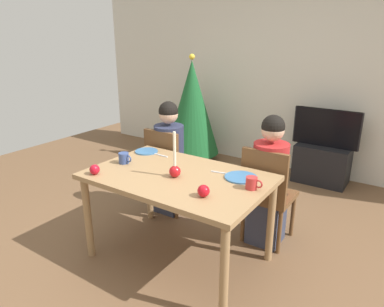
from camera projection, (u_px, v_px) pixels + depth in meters
The scene contains 19 objects.
ground_plane at pixel (179, 257), 2.97m from camera, with size 7.68×7.68×0.00m, color brown.
back_wall at pixel (293, 73), 4.59m from camera, with size 6.40×0.10×2.60m, color beige.
dining_table at pixel (178, 185), 2.75m from camera, with size 1.40×0.90×0.75m.
chair_left at pixel (168, 166), 3.58m from camera, with size 0.40×0.40×0.90m.
chair_right at pixel (267, 191), 3.02m from camera, with size 0.40×0.40×0.90m.
person_left_child at pixel (169, 160), 3.59m from camera, with size 0.30×0.30×1.17m.
person_right_child at pixel (269, 183), 3.02m from camera, with size 0.30×0.30×1.17m.
tv_stand at pixel (322, 164), 4.40m from camera, with size 0.64×0.40×0.48m, color black.
tv at pixel (326, 128), 4.25m from camera, with size 0.79×0.05×0.46m.
christmas_tree at pixel (192, 108), 4.96m from camera, with size 0.78×0.78×1.54m.
candle_centerpiece at pixel (175, 168), 2.67m from camera, with size 0.09×0.09×0.36m.
plate_left at pixel (146, 151), 3.26m from camera, with size 0.21×0.21×0.01m, color teal.
plate_right at pixel (241, 177), 2.67m from camera, with size 0.25×0.25×0.01m, color teal.
mug_left at pixel (124, 158), 2.96m from camera, with size 0.13×0.09×0.09m.
mug_right at pixel (252, 183), 2.47m from camera, with size 0.13×0.08×0.09m.
fork_left at pixel (160, 155), 3.16m from camera, with size 0.18×0.01×0.01m, color silver.
fork_right at pixel (222, 173), 2.76m from camera, with size 0.18×0.01×0.01m, color silver.
apple_near_candle at pixel (95, 169), 2.73m from camera, with size 0.08×0.08×0.08m, color red.
apple_by_left_plate at pixel (204, 191), 2.35m from camera, with size 0.08×0.08×0.08m, color red.
Camera 1 is at (1.50, -2.04, 1.79)m, focal length 32.74 mm.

